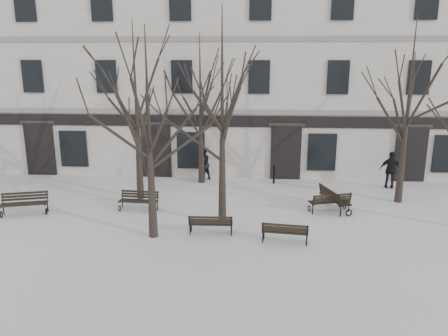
# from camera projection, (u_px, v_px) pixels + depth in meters

# --- Properties ---
(ground) EXTENTS (100.00, 100.00, 0.00)m
(ground) POSITION_uv_depth(u_px,v_px,m) (205.00, 236.00, 16.19)
(ground) COLOR white
(ground) RESTS_ON ground
(building) EXTENTS (40.40, 10.20, 11.40)m
(building) POSITION_uv_depth(u_px,v_px,m) (226.00, 71.00, 27.33)
(building) COLOR silver
(building) RESTS_ON ground
(tree_1) EXTENTS (5.25, 5.25, 7.49)m
(tree_1) POSITION_uv_depth(u_px,v_px,m) (148.00, 109.00, 14.96)
(tree_1) COLOR black
(tree_1) RESTS_ON ground
(tree_2) EXTENTS (5.78, 5.78, 8.26)m
(tree_2) POSITION_uv_depth(u_px,v_px,m) (222.00, 93.00, 15.98)
(tree_2) COLOR black
(tree_2) RESTS_ON ground
(tree_4) EXTENTS (5.62, 5.62, 8.03)m
(tree_4) POSITION_uv_depth(u_px,v_px,m) (135.00, 90.00, 19.16)
(tree_4) COLOR black
(tree_4) RESTS_ON ground
(tree_5) EXTENTS (5.30, 5.30, 7.57)m
(tree_5) POSITION_uv_depth(u_px,v_px,m) (200.00, 91.00, 21.83)
(tree_5) COLOR black
(tree_5) RESTS_ON ground
(tree_6) EXTENTS (5.70, 5.70, 8.14)m
(tree_6) POSITION_uv_depth(u_px,v_px,m) (410.00, 89.00, 18.66)
(tree_6) COLOR black
(tree_6) RESTS_ON ground
(bench_0) EXTENTS (1.94, 1.14, 0.93)m
(bench_0) POSITION_uv_depth(u_px,v_px,m) (24.00, 203.00, 18.25)
(bench_0) COLOR black
(bench_0) RESTS_ON ground
(bench_1) EXTENTS (1.63, 0.63, 0.81)m
(bench_1) POSITION_uv_depth(u_px,v_px,m) (211.00, 223.00, 16.17)
(bench_1) COLOR black
(bench_1) RESTS_ON ground
(bench_2) EXTENTS (1.68, 0.78, 0.82)m
(bench_2) POSITION_uv_depth(u_px,v_px,m) (285.00, 232.00, 15.42)
(bench_2) COLOR black
(bench_2) RESTS_ON ground
(bench_3) EXTENTS (1.71, 0.75, 0.84)m
(bench_3) POSITION_uv_depth(u_px,v_px,m) (139.00, 200.00, 18.73)
(bench_3) COLOR black
(bench_3) RESTS_ON ground
(bench_4) EXTENTS (1.84, 1.10, 0.88)m
(bench_4) POSITION_uv_depth(u_px,v_px,m) (330.00, 201.00, 18.50)
(bench_4) COLOR black
(bench_4) RESTS_ON ground
(bench_5) EXTENTS (1.21, 2.00, 0.96)m
(bench_5) POSITION_uv_depth(u_px,v_px,m) (334.00, 198.00, 18.80)
(bench_5) COLOR black
(bench_5) RESTS_ON ground
(bollard_a) EXTENTS (0.15, 0.15, 1.17)m
(bollard_a) POSITION_uv_depth(u_px,v_px,m) (149.00, 170.00, 23.04)
(bollard_a) COLOR black
(bollard_a) RESTS_ON ground
(bollard_b) EXTENTS (0.13, 0.13, 0.99)m
(bollard_b) POSITION_uv_depth(u_px,v_px,m) (274.00, 174.00, 22.63)
(bollard_b) COLOR black
(bollard_b) RESTS_ON ground
(pedestrian_b) EXTENTS (1.09, 1.08, 1.78)m
(pedestrian_b) POSITION_uv_depth(u_px,v_px,m) (203.00, 180.00, 23.42)
(pedestrian_b) COLOR black
(pedestrian_b) RESTS_ON ground
(pedestrian_c) EXTENTS (1.18, 0.73, 1.88)m
(pedestrian_c) POSITION_uv_depth(u_px,v_px,m) (389.00, 188.00, 21.99)
(pedestrian_c) COLOR black
(pedestrian_c) RESTS_ON ground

